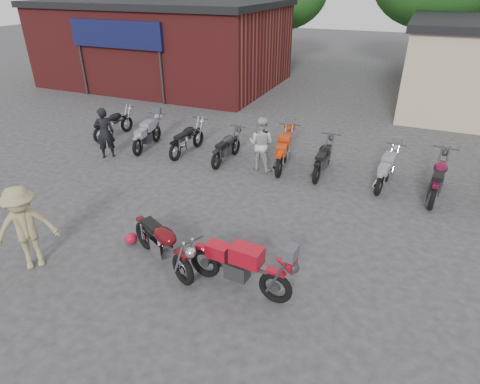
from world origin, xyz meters
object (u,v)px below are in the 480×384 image
at_px(person_light, 261,144).
at_px(row_bike_2, 187,138).
at_px(row_bike_6, 387,168).
at_px(vintage_motorcycle, 163,241).
at_px(person_tan, 25,228).
at_px(row_bike_4, 284,148).
at_px(row_bike_5, 323,157).
at_px(helmet, 131,238).
at_px(row_bike_3, 227,146).
at_px(row_bike_0, 114,122).
at_px(row_bike_1, 147,133).
at_px(sportbike, 241,264).
at_px(person_dark, 105,133).
at_px(row_bike_7, 439,176).

relative_size(person_light, row_bike_2, 0.87).
xyz_separation_m(person_light, row_bike_6, (3.65, 0.35, -0.29)).
height_order(vintage_motorcycle, person_tan, person_tan).
xyz_separation_m(row_bike_4, row_bike_5, (1.25, -0.03, -0.05)).
relative_size(helmet, row_bike_3, 0.15).
relative_size(row_bike_0, row_bike_2, 0.99).
relative_size(person_tan, row_bike_1, 0.95).
xyz_separation_m(helmet, row_bike_0, (-4.78, 5.43, 0.42)).
bearing_deg(row_bike_4, row_bike_5, -99.60).
relative_size(vintage_motorcycle, row_bike_4, 0.99).
relative_size(vintage_motorcycle, row_bike_3, 1.15).
height_order(vintage_motorcycle, person_light, person_light).
bearing_deg(row_bike_3, row_bike_2, 88.43).
bearing_deg(row_bike_1, row_bike_2, -92.47).
distance_m(row_bike_3, row_bike_4, 1.83).
bearing_deg(sportbike, person_light, 111.96).
distance_m(row_bike_0, row_bike_3, 4.83).
height_order(row_bike_2, row_bike_5, row_bike_5).
height_order(vintage_motorcycle, sportbike, vintage_motorcycle).
relative_size(row_bike_3, row_bike_4, 0.86).
distance_m(helmet, row_bike_4, 5.64).
bearing_deg(person_dark, sportbike, 103.07).
bearing_deg(helmet, row_bike_2, 106.07).
relative_size(vintage_motorcycle, row_bike_6, 1.11).
relative_size(person_tan, row_bike_5, 0.94).
relative_size(sportbike, row_bike_2, 1.09).
distance_m(person_light, row_bike_6, 3.68).
bearing_deg(person_tan, row_bike_2, 42.24).
distance_m(row_bike_2, row_bike_5, 4.55).
xyz_separation_m(row_bike_2, row_bike_6, (6.36, 0.12, -0.01)).
bearing_deg(row_bike_5, vintage_motorcycle, 161.52).
distance_m(person_light, row_bike_4, 0.77).
height_order(row_bike_0, row_bike_6, row_bike_0).
distance_m(sportbike, person_tan, 4.31).
bearing_deg(vintage_motorcycle, person_tan, -130.46).
bearing_deg(row_bike_3, vintage_motorcycle, -166.09).
relative_size(person_light, row_bike_4, 0.79).
relative_size(person_dark, row_bike_3, 0.92).
bearing_deg(row_bike_6, row_bike_2, 98.89).
height_order(row_bike_6, row_bike_7, row_bike_7).
distance_m(person_dark, person_light, 5.11).
xyz_separation_m(helmet, row_bike_5, (3.08, 5.28, 0.43)).
relative_size(sportbike, person_light, 1.25).
xyz_separation_m(row_bike_0, row_bike_6, (9.67, -0.21, -0.00)).
xyz_separation_m(person_tan, row_bike_2, (-0.13, 6.53, -0.35)).
bearing_deg(person_tan, row_bike_5, 7.69).
distance_m(sportbike, row_bike_4, 5.81).
bearing_deg(helmet, person_dark, 134.85).
distance_m(person_light, row_bike_1, 4.23).
xyz_separation_m(helmet, row_bike_6, (4.89, 5.23, 0.42)).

